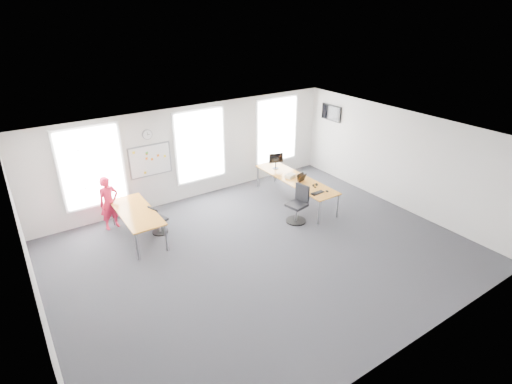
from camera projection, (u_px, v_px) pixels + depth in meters
floor at (263, 253)px, 10.20m from camera, size 10.00×10.00×0.00m
ceiling at (265, 141)px, 8.91m from camera, size 10.00×10.00×0.00m
wall_back at (191, 153)px, 12.55m from camera, size 10.00×0.00×10.00m
wall_front at (403, 292)px, 6.55m from camera, size 10.00×0.00×10.00m
wall_left at (32, 271)px, 7.04m from camera, size 0.00×10.00×10.00m
wall_right at (399, 159)px, 12.06m from camera, size 0.00×10.00×10.00m
window_left at (92, 167)px, 10.94m from camera, size 1.60×0.06×2.20m
window_mid at (200, 146)px, 12.60m from camera, size 1.60×0.06×2.20m
window_right at (276, 130)px, 14.10m from camera, size 1.60×0.06×2.20m
desk_right at (295, 180)px, 12.56m from camera, size 0.86×3.23×0.79m
desk_left at (136, 214)px, 10.57m from camera, size 0.87×2.19×0.80m
chair_right at (298, 206)px, 11.51m from camera, size 0.59×0.59×1.11m
chair_left at (158, 221)px, 10.93m from camera, size 0.48×0.48×0.84m
person at (109, 203)px, 11.04m from camera, size 0.62×0.46×1.54m
whiteboard at (150, 160)px, 11.83m from camera, size 1.20×0.03×0.90m
wall_clock at (147, 134)px, 11.49m from camera, size 0.30×0.04×0.30m
tv at (331, 113)px, 13.94m from camera, size 0.06×0.90×0.55m
keyboard at (318, 193)px, 11.56m from camera, size 0.44×0.18×0.02m
mouse at (327, 191)px, 11.63m from camera, size 0.09×0.13×0.05m
lens_cap at (315, 187)px, 11.92m from camera, size 0.07×0.07×0.01m
headphones at (315, 185)px, 11.98m from camera, size 0.16×0.08×0.09m
laptop_sleeve at (301, 178)px, 12.26m from camera, size 0.33×0.24×0.26m
paper_stack at (290, 176)px, 12.59m from camera, size 0.35×0.29×0.10m
monitor at (276, 160)px, 13.13m from camera, size 0.47×0.20×0.54m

